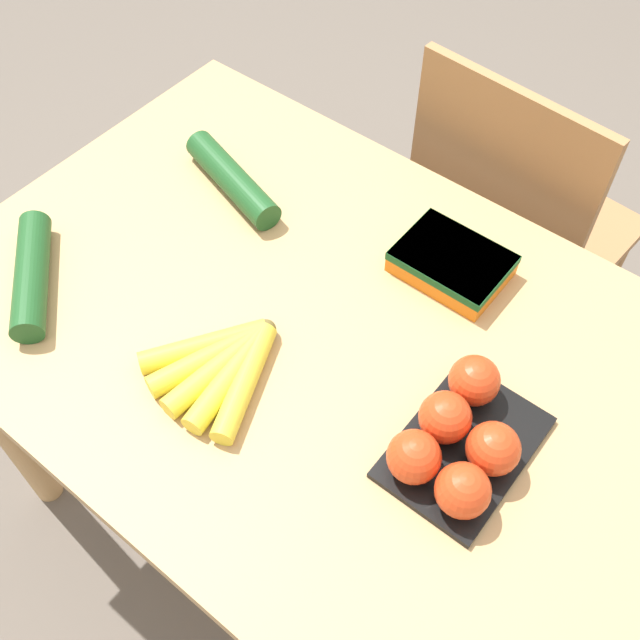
# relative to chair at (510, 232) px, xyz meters

# --- Properties ---
(ground_plane) EXTENTS (12.00, 12.00, 0.00)m
(ground_plane) POSITION_rel_chair_xyz_m (-0.03, -0.62, -0.47)
(ground_plane) COLOR #665B51
(dining_table) EXTENTS (1.21, 0.81, 0.74)m
(dining_table) POSITION_rel_chair_xyz_m (-0.03, -0.62, 0.16)
(dining_table) COLOR tan
(dining_table) RESTS_ON ground_plane
(chair) EXTENTS (0.45, 0.43, 0.90)m
(chair) POSITION_rel_chair_xyz_m (0.00, 0.00, 0.00)
(chair) COLOR #A87547
(chair) RESTS_ON ground_plane
(banana_bunch) EXTENTS (0.21, 0.21, 0.03)m
(banana_bunch) POSITION_rel_chair_xyz_m (-0.10, -0.76, 0.29)
(banana_bunch) COLOR brown
(banana_bunch) RESTS_ON dining_table
(tomato_pack) EXTENTS (0.16, 0.23, 0.08)m
(tomato_pack) POSITION_rel_chair_xyz_m (0.23, -0.66, 0.31)
(tomato_pack) COLOR black
(tomato_pack) RESTS_ON dining_table
(carrot_bag) EXTENTS (0.17, 0.13, 0.04)m
(carrot_bag) POSITION_rel_chair_xyz_m (0.06, -0.40, 0.30)
(carrot_bag) COLOR orange
(carrot_bag) RESTS_ON dining_table
(cucumber_near) EXTENTS (0.24, 0.11, 0.05)m
(cucumber_near) POSITION_rel_chair_xyz_m (-0.34, -0.48, 0.30)
(cucumber_near) COLOR #1E5123
(cucumber_near) RESTS_ON dining_table
(cucumber_far) EXTENTS (0.21, 0.19, 0.05)m
(cucumber_far) POSITION_rel_chair_xyz_m (-0.44, -0.83, 0.30)
(cucumber_far) COLOR #1E5123
(cucumber_far) RESTS_ON dining_table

